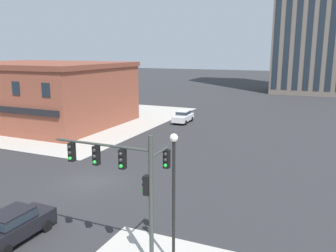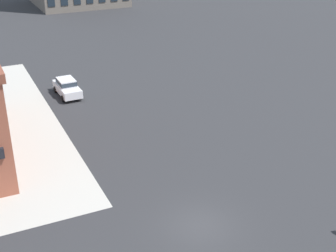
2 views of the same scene
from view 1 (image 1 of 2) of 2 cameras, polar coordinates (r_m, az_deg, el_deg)
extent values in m
plane|color=#2D2D30|center=(27.78, -12.49, -8.81)|extent=(320.00, 320.00, 0.00)
cube|color=#B7B2A8|center=(55.03, -17.10, 1.34)|extent=(32.00, 32.00, 0.02)
cylinder|color=#383D38|center=(15.99, -2.75, -12.49)|extent=(0.20, 0.20, 6.26)
cylinder|color=#383D38|center=(16.39, -10.80, -2.98)|extent=(5.07, 0.12, 0.12)
cylinder|color=#383D38|center=(16.00, -1.39, -4.26)|extent=(0.11, 1.80, 0.11)
cube|color=black|center=(15.95, -7.37, -5.34)|extent=(0.28, 0.28, 0.90)
sphere|color=#282828|center=(15.74, -7.70, -4.53)|extent=(0.18, 0.18, 0.18)
sphere|color=#282828|center=(15.82, -7.67, -5.50)|extent=(0.18, 0.18, 0.18)
sphere|color=green|center=(15.91, -7.64, -6.46)|extent=(0.18, 0.18, 0.18)
cube|color=black|center=(16.70, -11.53, -4.69)|extent=(0.28, 0.28, 0.90)
sphere|color=#282828|center=(16.50, -11.89, -3.91)|extent=(0.18, 0.18, 0.18)
sphere|color=#282828|center=(16.58, -11.85, -4.84)|extent=(0.18, 0.18, 0.18)
sphere|color=green|center=(16.66, -11.81, -5.76)|extent=(0.18, 0.18, 0.18)
cube|color=black|center=(17.53, -15.31, -4.08)|extent=(0.28, 0.28, 0.90)
sphere|color=#282828|center=(17.34, -15.69, -3.32)|extent=(0.18, 0.18, 0.18)
sphere|color=#282828|center=(17.41, -15.64, -4.21)|extent=(0.18, 0.18, 0.18)
sphere|color=green|center=(17.49, -15.59, -5.09)|extent=(0.18, 0.18, 0.18)
cube|color=black|center=(15.74, -3.44, -9.56)|extent=(0.28, 0.28, 0.90)
sphere|color=#282828|center=(15.71, -3.98, -8.52)|extent=(0.18, 0.18, 0.18)
sphere|color=#282828|center=(15.81, -3.96, -9.47)|extent=(0.18, 0.18, 0.18)
sphere|color=green|center=(15.92, -3.95, -10.41)|extent=(0.18, 0.18, 0.18)
cube|color=black|center=(16.86, -0.22, -5.35)|extent=(0.28, 0.28, 0.90)
sphere|color=#282828|center=(16.63, -0.44, -4.58)|extent=(0.18, 0.18, 0.18)
sphere|color=#282828|center=(16.72, -0.44, -5.50)|extent=(0.18, 0.18, 0.18)
sphere|color=green|center=(16.80, -0.44, -6.41)|extent=(0.18, 0.18, 0.18)
cylinder|color=black|center=(16.07, 0.92, -12.92)|extent=(0.14, 0.14, 5.97)
sphere|color=white|center=(15.00, 0.96, -1.90)|extent=(0.36, 0.36, 0.36)
cube|color=black|center=(20.81, -23.55, -14.85)|extent=(1.80, 4.42, 0.76)
cube|color=black|center=(20.44, -24.03, -13.29)|extent=(1.51, 2.13, 0.60)
cube|color=#232D38|center=(20.44, -24.03, -13.29)|extent=(1.55, 2.21, 0.40)
cylinder|color=black|center=(22.36, -22.32, -13.90)|extent=(0.23, 0.64, 0.64)
cylinder|color=black|center=(21.26, -19.09, -15.04)|extent=(0.23, 0.64, 0.64)
cylinder|color=black|center=(19.65, -24.79, -17.90)|extent=(0.23, 0.64, 0.64)
cube|color=silver|center=(48.70, 2.46, 1.36)|extent=(1.91, 4.46, 0.76)
cube|color=silver|center=(48.72, 2.52, 2.18)|extent=(1.57, 2.16, 0.60)
cube|color=#232D38|center=(48.72, 2.52, 2.18)|extent=(1.61, 2.25, 0.40)
cylinder|color=black|center=(47.24, 2.86, 0.55)|extent=(0.24, 0.65, 0.64)
cylinder|color=black|center=(47.80, 0.96, 0.70)|extent=(0.24, 0.65, 0.64)
cylinder|color=black|center=(49.78, 3.88, 1.14)|extent=(0.24, 0.65, 0.64)
cylinder|color=black|center=(50.31, 2.07, 1.27)|extent=(0.24, 0.65, 0.64)
cube|color=brown|center=(51.46, -19.77, 4.75)|extent=(21.24, 16.48, 7.62)
cube|color=brown|center=(51.15, -20.10, 9.31)|extent=(21.67, 16.81, 0.60)
cube|color=#1E2833|center=(42.47, -23.42, 5.63)|extent=(1.10, 0.08, 1.50)
cube|color=#1E2833|center=(39.47, -19.18, 5.54)|extent=(1.10, 0.08, 1.50)
camera|label=2|loc=(28.06, -67.75, 20.27)|focal=50.98mm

